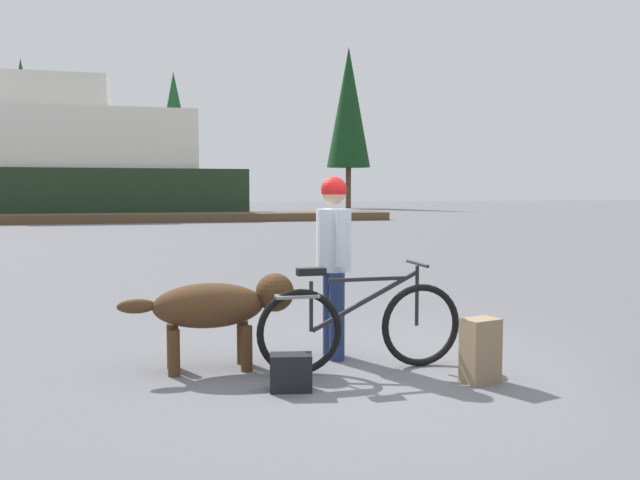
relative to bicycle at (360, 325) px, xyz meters
The scene contains 12 objects.
ground_plane 0.47m from the bicycle, 16.79° to the right, with size 160.00×160.00×0.00m, color slate.
bicycle is the anchor object (origin of this frame).
person_cyclist 0.78m from the bicycle, 101.07° to the left, with size 0.32×0.53×1.66m.
dog 1.21m from the bicycle, 162.92° to the left, with size 1.49×0.45×0.81m.
backpack 1.01m from the bicycle, 34.52° to the right, with size 0.28×0.20×0.51m, color #8C7251.
handbag_pannier 0.84m from the bicycle, 149.56° to the right, with size 0.32×0.18×0.28m, color black.
dock_pier 27.53m from the bicycle, 88.43° to the left, with size 18.92×2.81×0.40m, color brown.
ferry_boat 35.16m from the bicycle, 105.32° to the left, with size 26.02×7.92×8.26m.
pine_tree_far_left 49.75m from the bicycle, 100.98° to the left, with size 3.56×3.56×8.77m.
pine_tree_center 48.96m from the bicycle, 89.41° to the left, with size 3.47×3.47×10.87m.
pine_tree_far_right 50.32m from the bicycle, 72.84° to the left, with size 3.63×3.63×13.35m.
pine_tree_mid_back 54.02m from the bicycle, 102.14° to the left, with size 3.16×3.16×12.03m.
Camera 1 is at (-1.99, -5.14, 1.53)m, focal length 36.84 mm.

